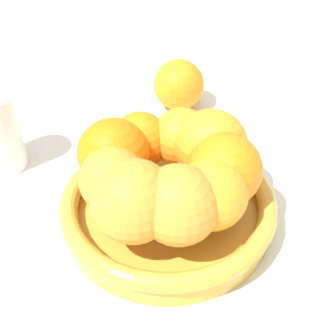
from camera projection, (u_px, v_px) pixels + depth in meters
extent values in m
plane|color=silver|center=(168.00, 221.00, 0.54)|extent=(4.00, 4.00, 0.00)
cylinder|color=gold|center=(168.00, 215.00, 0.54)|extent=(0.23, 0.23, 0.02)
torus|color=gold|center=(168.00, 202.00, 0.52)|extent=(0.24, 0.24, 0.02)
sphere|color=orange|center=(211.00, 146.00, 0.52)|extent=(0.08, 0.08, 0.08)
sphere|color=orange|center=(182.00, 138.00, 0.54)|extent=(0.07, 0.07, 0.07)
sphere|color=orange|center=(140.00, 140.00, 0.54)|extent=(0.07, 0.07, 0.07)
sphere|color=orange|center=(113.00, 154.00, 0.51)|extent=(0.08, 0.08, 0.08)
sphere|color=orange|center=(113.00, 180.00, 0.48)|extent=(0.07, 0.07, 0.07)
sphere|color=orange|center=(134.00, 201.00, 0.45)|extent=(0.08, 0.08, 0.08)
sphere|color=orange|center=(179.00, 205.00, 0.45)|extent=(0.08, 0.08, 0.08)
sphere|color=orange|center=(211.00, 194.00, 0.46)|extent=(0.07, 0.07, 0.07)
sphere|color=orange|center=(224.00, 168.00, 0.49)|extent=(0.08, 0.08, 0.08)
sphere|color=orange|center=(179.00, 85.00, 0.71)|extent=(0.08, 0.08, 0.08)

